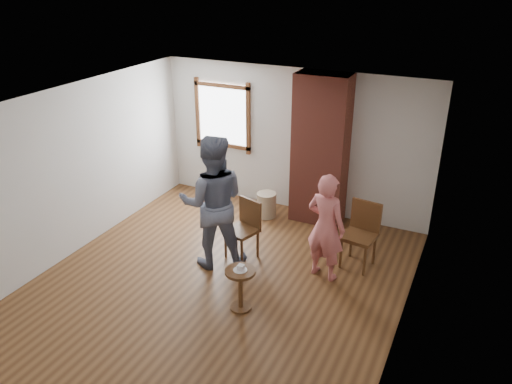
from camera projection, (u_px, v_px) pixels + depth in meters
ground at (219, 283)px, 7.16m from camera, size 5.50×5.50×0.00m
room_shell at (233, 151)px, 6.93m from camera, size 5.04×5.52×2.62m
brick_chimney at (320, 150)px, 8.43m from camera, size 0.90×0.50×2.60m
stoneware_crock at (266, 205)px, 8.97m from camera, size 0.46×0.46×0.45m
dark_pot at (218, 196)px, 9.64m from camera, size 0.21×0.21×0.16m
dining_chair_left at (245, 226)px, 7.64m from camera, size 0.54×0.54×0.93m
dining_chair_right at (362, 231)px, 7.42m from camera, size 0.53×0.53×1.00m
side_table at (240, 283)px, 6.47m from camera, size 0.40×0.40×0.60m
cake_plate at (240, 270)px, 6.39m from camera, size 0.18×0.18×0.01m
cake_slice at (241, 268)px, 6.37m from camera, size 0.08×0.07×0.06m
man at (213, 202)px, 7.24m from camera, size 1.24×1.15×2.04m
person_pink at (326, 227)px, 7.01m from camera, size 0.65×0.50×1.61m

